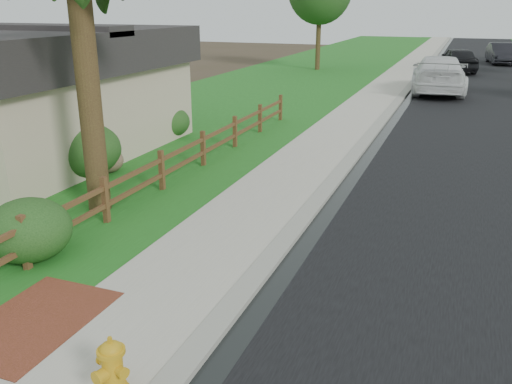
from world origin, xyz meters
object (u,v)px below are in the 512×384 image
at_px(white_suv, 439,74).
at_px(dark_car_mid, 458,59).
at_px(ranch_fence, 184,157).
at_px(fire_hydrant, 112,369).

xyz_separation_m(white_suv, dark_car_mid, (0.69, 10.60, -0.12)).
bearing_deg(dark_car_mid, ranch_fence, 64.50).
relative_size(ranch_fence, fire_hydrant, 20.83).
relative_size(white_suv, dark_car_mid, 1.33).
xyz_separation_m(ranch_fence, fire_hydrant, (3.50, -8.32, -0.14)).
distance_m(ranch_fence, white_suv, 19.59).
relative_size(ranch_fence, white_suv, 2.47).
bearing_deg(dark_car_mid, white_suv, 72.84).
xyz_separation_m(ranch_fence, white_suv, (5.60, 18.77, 0.40)).
bearing_deg(fire_hydrant, white_suv, 85.56).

